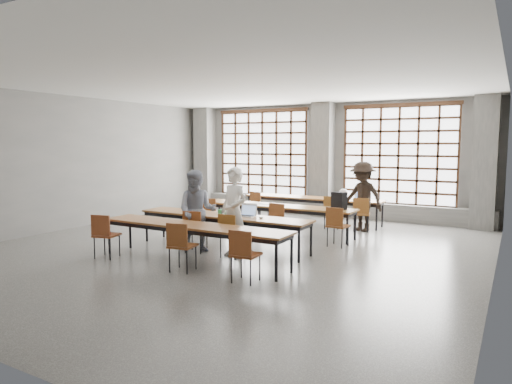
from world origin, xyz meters
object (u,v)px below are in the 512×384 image
desk_row_b (277,208)px  chair_front_right (230,231)px  desk_row_d (193,228)px  laptop_front (247,213)px  desk_row_a (312,200)px  chair_near_right (244,251)px  chair_back_right (361,211)px  chair_front_left (194,227)px  student_back (362,196)px  laptop_back (360,198)px  chair_back_mid (332,209)px  backpack (339,201)px  mouse (261,218)px  chair_back_left (258,203)px  phone (227,216)px  chair_mid_centre (279,218)px  chair_mid_right (337,223)px  desk_row_c (223,218)px  student_male (234,212)px  chair_near_left (104,232)px  student_female (197,211)px  chair_mid_left (210,211)px  green_box (223,212)px  red_pouch (107,233)px  chair_near_mid (180,242)px  plastic_bag (343,194)px

desk_row_b → chair_front_right: chair_front_right is taller
desk_row_d → laptop_front: 1.43m
desk_row_a → chair_near_right: bearing=-77.6°
chair_back_right → chair_front_left: same height
student_back → laptop_back: (-0.25, 0.61, -0.10)m
chair_back_mid → backpack: size_ratio=2.20×
chair_back_right → mouse: bearing=-107.7°
chair_back_left → phone: bearing=-70.7°
phone → desk_row_d: bearing=-90.2°
chair_mid_centre → chair_mid_right: (1.40, 0.00, 0.00)m
chair_mid_right → laptop_front: bearing=-141.2°
desk_row_c → chair_front_left: (-0.28, -0.63, -0.13)m
chair_back_right → chair_mid_right: bearing=-88.4°
desk_row_b → student_back: size_ratio=2.24×
chair_back_left → student_back: size_ratio=0.49×
student_male → phone: bearing=151.4°
backpack → chair_near_left: bearing=-114.7°
chair_near_right → student_female: 2.45m
chair_mid_centre → chair_near_left: same height
desk_row_a → phone: phone is taller
chair_back_mid → chair_mid_left: bearing=-141.9°
chair_front_right → chair_back_left: bearing=112.3°
desk_row_d → chair_near_left: chair_near_left is taller
chair_mid_centre → phone: (-0.49, -1.44, 0.20)m
chair_mid_right → laptop_back: size_ratio=2.35×
chair_front_left → laptop_back: 5.11m
desk_row_b → student_female: bearing=-103.2°
desk_row_c → chair_back_left: chair_back_left is taller
chair_near_right → green_box: chair_near_right is taller
chair_back_right → green_box: (-2.07, -3.24, 0.24)m
desk_row_d → laptop_back: bearing=73.5°
desk_row_c → red_pouch: desk_row_c is taller
chair_back_mid → chair_mid_right: (0.85, -1.98, 0.00)m
desk_row_a → student_back: 1.69m
red_pouch → backpack: bearing=48.4°
desk_row_d → laptop_front: (0.37, 1.38, 0.13)m
chair_front_right → chair_mid_left: bearing=134.0°
desk_row_a → chair_back_right: chair_back_right is taller
desk_row_b → phone: size_ratio=30.77×
student_female → mouse: size_ratio=17.39×
red_pouch → desk_row_b: bearing=64.5°
chair_near_mid → plastic_bag: plastic_bag is taller
chair_mid_left → chair_front_left: 2.21m
student_back → chair_back_mid: bearing=-153.4°
chair_near_right → red_pouch: size_ratio=4.40×
chair_near_mid → student_female: size_ratio=0.52×
chair_mid_left → chair_near_right: 4.40m
chair_mid_left → chair_near_mid: 3.65m
chair_back_right → mouse: 3.51m
chair_mid_centre → desk_row_b: bearing=122.1°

